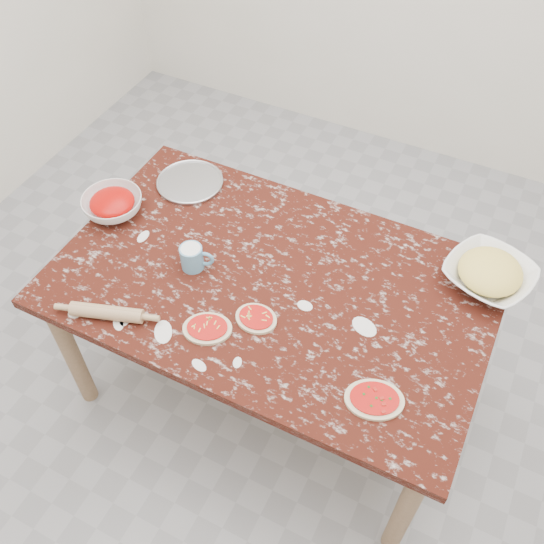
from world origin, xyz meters
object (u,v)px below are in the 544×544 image
at_px(worktable, 272,295).
at_px(sauce_bowl, 113,205).
at_px(cheese_bowl, 489,275).
at_px(rolling_pin, 107,312).
at_px(pizza_tray, 190,182).
at_px(flour_mug, 193,257).

bearing_deg(worktable, sauce_bowl, 176.65).
bearing_deg(sauce_bowl, cheese_bowl, 11.74).
xyz_separation_m(cheese_bowl, rolling_pin, (-1.15, -0.75, -0.01)).
distance_m(cheese_bowl, rolling_pin, 1.37).
distance_m(worktable, pizza_tray, 0.65).
relative_size(sauce_bowl, flour_mug, 1.94).
bearing_deg(sauce_bowl, rolling_pin, -56.39).
relative_size(cheese_bowl, rolling_pin, 1.19).
relative_size(flour_mug, rolling_pin, 0.48).
xyz_separation_m(pizza_tray, sauce_bowl, (-0.19, -0.29, 0.03)).
distance_m(pizza_tray, flour_mug, 0.48).
bearing_deg(cheese_bowl, flour_mug, -157.69).
bearing_deg(cheese_bowl, sauce_bowl, -168.26).
height_order(pizza_tray, flour_mug, flour_mug).
bearing_deg(rolling_pin, sauce_bowl, 123.61).
xyz_separation_m(sauce_bowl, cheese_bowl, (1.45, 0.30, -0.00)).
height_order(worktable, sauce_bowl, sauce_bowl).
distance_m(worktable, sauce_bowl, 0.75).
relative_size(sauce_bowl, rolling_pin, 0.94).
relative_size(worktable, rolling_pin, 6.21).
bearing_deg(sauce_bowl, flour_mug, -13.93).
xyz_separation_m(flour_mug, rolling_pin, (-0.15, -0.34, -0.03)).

